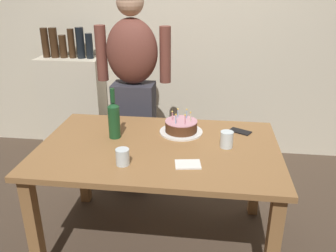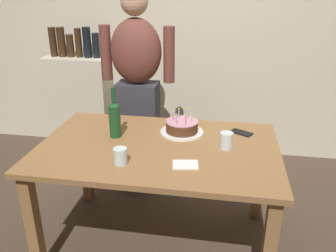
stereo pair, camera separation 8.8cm
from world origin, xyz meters
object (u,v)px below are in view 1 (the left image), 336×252
object	(u,v)px
napkin_stack	(188,164)
person_man_bearded	(134,89)
wine_bottle	(114,119)
cell_phone	(240,131)
birthday_cake	(181,127)
water_glass_near	(227,139)
water_glass_far	(123,157)

from	to	relation	value
napkin_stack	person_man_bearded	bearing A→B (deg)	118.03
person_man_bearded	napkin_stack	bearing A→B (deg)	118.03
person_man_bearded	wine_bottle	bearing A→B (deg)	91.48
cell_phone	person_man_bearded	size ratio (longest dim) A/B	0.09
wine_bottle	person_man_bearded	xyz separation A→B (m)	(-0.02, 0.67, 0.00)
napkin_stack	person_man_bearded	world-z (taller)	person_man_bearded
napkin_stack	birthday_cake	bearing A→B (deg)	100.06
birthday_cake	water_glass_near	world-z (taller)	birthday_cake
birthday_cake	water_glass_far	size ratio (longest dim) A/B	3.09
water_glass_far	cell_phone	distance (m)	0.88
water_glass_near	water_glass_far	distance (m)	0.66
water_glass_far	wine_bottle	size ratio (longest dim) A/B	0.28
cell_phone	napkin_stack	world-z (taller)	same
wine_bottle	person_man_bearded	world-z (taller)	person_man_bearded
birthday_cake	cell_phone	xyz separation A→B (m)	(0.40, 0.06, -0.04)
water_glass_near	water_glass_far	world-z (taller)	water_glass_near
cell_phone	water_glass_near	bearing A→B (deg)	-83.41
water_glass_far	cell_phone	world-z (taller)	water_glass_far
water_glass_far	person_man_bearded	size ratio (longest dim) A/B	0.06
water_glass_far	person_man_bearded	bearing A→B (deg)	98.85
napkin_stack	water_glass_near	bearing A→B (deg)	49.92
birthday_cake	water_glass_far	bearing A→B (deg)	-120.42
birthday_cake	person_man_bearded	distance (m)	0.70
water_glass_near	napkin_stack	xyz separation A→B (m)	(-0.22, -0.26, -0.05)
birthday_cake	water_glass_far	distance (m)	0.56
cell_phone	person_man_bearded	distance (m)	0.98
water_glass_near	person_man_bearded	bearing A→B (deg)	135.88
water_glass_far	wine_bottle	distance (m)	0.39
birthday_cake	wine_bottle	xyz separation A→B (m)	(-0.43, -0.13, 0.09)
wine_bottle	cell_phone	xyz separation A→B (m)	(0.83, 0.19, -0.13)
wine_bottle	napkin_stack	distance (m)	0.61
wine_bottle	cell_phone	bearing A→B (deg)	13.09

